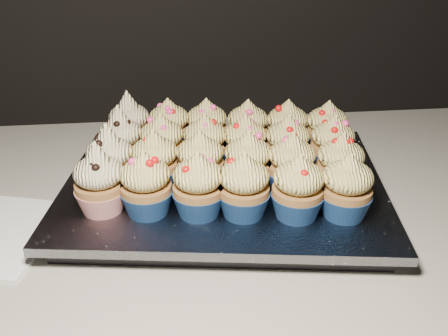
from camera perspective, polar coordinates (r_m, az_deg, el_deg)
worktop at (r=0.78m, az=17.80°, el=-3.45°), size 2.44×0.64×0.04m
baking_tray at (r=0.70m, az=0.00°, el=-2.81°), size 0.44×0.36×0.02m
foil_lining at (r=0.69m, az=0.00°, el=-1.60°), size 0.48×0.40×0.01m
cupcake_0 at (r=0.62m, az=-14.02°, el=-1.54°), size 0.06×0.06×0.10m
cupcake_1 at (r=0.61m, az=-8.91°, el=-2.00°), size 0.06×0.06×0.08m
cupcake_2 at (r=0.60m, az=-2.95°, el=-2.15°), size 0.06×0.06×0.08m
cupcake_3 at (r=0.59m, az=2.28°, el=-2.22°), size 0.06×0.06×0.08m
cupcake_4 at (r=0.60m, az=8.44°, el=-2.38°), size 0.06×0.06×0.08m
cupcake_5 at (r=0.61m, az=13.82°, el=-2.26°), size 0.06×0.06×0.08m
cupcake_6 at (r=0.67m, az=-12.88°, el=0.76°), size 0.06×0.06×0.10m
cupcake_7 at (r=0.66m, az=-7.89°, el=0.63°), size 0.06×0.06×0.08m
cupcake_8 at (r=0.65m, az=-2.73°, el=0.61°), size 0.06×0.06×0.08m
cupcake_9 at (r=0.65m, az=2.75°, el=0.54°), size 0.06×0.06×0.08m
cupcake_10 at (r=0.65m, az=7.70°, el=0.29°), size 0.06×0.06×0.08m
cupcake_11 at (r=0.66m, az=13.10°, el=0.25°), size 0.06×0.06×0.08m
cupcake_12 at (r=0.72m, az=-11.70°, el=3.04°), size 0.06×0.06×0.10m
cupcake_13 at (r=0.71m, az=-7.09°, el=2.75°), size 0.06×0.06×0.08m
cupcake_14 at (r=0.70m, az=-2.16°, el=2.71°), size 0.06×0.06×0.08m
cupcake_15 at (r=0.70m, az=2.40°, el=2.68°), size 0.06×0.06×0.08m
cupcake_16 at (r=0.70m, az=7.25°, el=2.58°), size 0.06×0.06×0.08m
cupcake_17 at (r=0.71m, az=12.26°, el=2.56°), size 0.06×0.06×0.08m
cupcake_18 at (r=0.77m, az=-10.73°, el=4.90°), size 0.06×0.06×0.10m
cupcake_19 at (r=0.76m, az=-6.29°, el=4.67°), size 0.06×0.06×0.08m
cupcake_20 at (r=0.76m, az=-1.99°, el=4.69°), size 0.06×0.06×0.08m
cupcake_21 at (r=0.75m, az=2.71°, el=4.55°), size 0.06×0.06×0.08m
cupcake_22 at (r=0.76m, az=7.20°, el=4.50°), size 0.06×0.06×0.08m
cupcake_23 at (r=0.76m, az=11.65°, el=4.31°), size 0.06×0.06×0.08m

